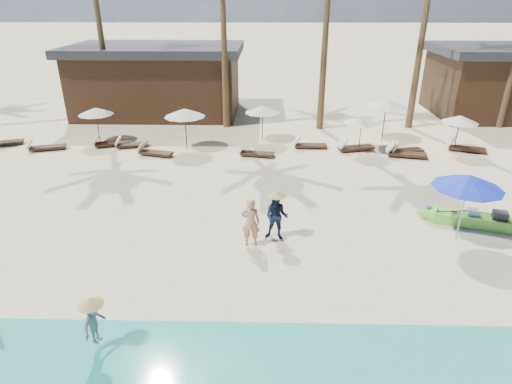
{
  "coord_description": "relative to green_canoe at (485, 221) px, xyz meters",
  "views": [
    {
      "loc": [
        -1.04,
        -10.47,
        7.13
      ],
      "look_at": [
        -1.32,
        2.0,
        1.37
      ],
      "focal_mm": 30.0,
      "sensor_mm": 36.0,
      "label": 1
    }
  ],
  "objects": [
    {
      "name": "resort_parasol_5",
      "position": [
        -7.58,
        9.28,
        1.49
      ],
      "size": [
        1.84,
        1.84,
        1.89
      ],
      "color": "#352515",
      "rests_on": "ground"
    },
    {
      "name": "resort_parasol_4",
      "position": [
        -11.4,
        7.79,
        1.66
      ],
      "size": [
        2.03,
        2.03,
        2.09
      ],
      "color": "#352515",
      "rests_on": "ground"
    },
    {
      "name": "resort_parasol_7",
      "position": [
        -1.15,
        9.38,
        1.83
      ],
      "size": [
        2.2,
        2.2,
        2.27
      ],
      "color": "#352515",
      "rests_on": "ground"
    },
    {
      "name": "lounger_8_left",
      "position": [
        2.55,
        7.77,
        -0.01
      ],
      "size": [
        1.9,
        1.11,
        0.62
      ],
      "rotation": [
        0.0,
        0.0,
        -0.32
      ],
      "color": "#352515",
      "rests_on": "ground"
    },
    {
      "name": "tourist",
      "position": [
        -7.84,
        -1.31,
        0.58
      ],
      "size": [
        0.61,
        0.43,
        1.59
      ],
      "primitive_type": "imported",
      "rotation": [
        0.0,
        0.0,
        3.06
      ],
      "color": "tan",
      "rests_on": "ground"
    },
    {
      "name": "vendor_green",
      "position": [
        -7.04,
        -0.9,
        0.56
      ],
      "size": [
        0.87,
        0.74,
        1.56
      ],
      "primitive_type": "imported",
      "rotation": [
        0.0,
        0.0,
        -0.22
      ],
      "color": "#131E35",
      "rests_on": "ground"
    },
    {
      "name": "ground",
      "position": [
        -6.38,
        -2.33,
        -0.22
      ],
      "size": [
        240.0,
        240.0,
        0.0
      ],
      "primitive_type": "plane",
      "color": "beige",
      "rests_on": "ground"
    },
    {
      "name": "lounger_5_left",
      "position": [
        -7.93,
        6.81,
        -0.02
      ],
      "size": [
        1.77,
        0.82,
        0.58
      ],
      "rotation": [
        0.0,
        0.0,
        -0.18
      ],
      "color": "#352515",
      "rests_on": "ground"
    },
    {
      "name": "lounger_4_right",
      "position": [
        -12.87,
        6.81,
        -0.02
      ],
      "size": [
        1.82,
        0.95,
        0.59
      ],
      "rotation": [
        0.0,
        0.0,
        -0.25
      ],
      "color": "#352515",
      "rests_on": "ground"
    },
    {
      "name": "resort_parasol_8",
      "position": [
        2.07,
        7.77,
        1.42
      ],
      "size": [
        1.77,
        1.77,
        1.82
      ],
      "color": "#352515",
      "rests_on": "ground"
    },
    {
      "name": "green_canoe",
      "position": [
        0.0,
        0.0,
        0.0
      ],
      "size": [
        4.94,
        1.85,
        0.65
      ],
      "rotation": [
        0.0,
        0.0,
        -0.31
      ],
      "color": "#72D741",
      "rests_on": "ground"
    },
    {
      "name": "lounger_4_left",
      "position": [
        -14.35,
        7.97,
        -0.03
      ],
      "size": [
        1.74,
        0.95,
        0.57
      ],
      "rotation": [
        0.0,
        0.0,
        0.28
      ],
      "color": "#352515",
      "rests_on": "ground"
    },
    {
      "name": "lounger_6_left",
      "position": [
        -5.21,
        8.08,
        -0.02
      ],
      "size": [
        1.72,
        0.55,
        0.58
      ],
      "rotation": [
        0.0,
        0.0,
        -0.02
      ],
      "color": "#352515",
      "rests_on": "ground"
    },
    {
      "name": "resort_parasol_6",
      "position": [
        -2.73,
        7.61,
        1.42
      ],
      "size": [
        1.76,
        1.76,
        1.82
      ],
      "color": "#352515",
      "rests_on": "ground"
    },
    {
      "name": "pavilion_east",
      "position": [
        7.62,
        15.17,
        1.98
      ],
      "size": [
        8.8,
        6.6,
        4.3
      ],
      "color": "#352515",
      "rests_on": "ground"
    },
    {
      "name": "vendor_yellow",
      "position": [
        -11.07,
        -5.69,
        0.5
      ],
      "size": [
        0.56,
        0.77,
        1.07
      ],
      "primitive_type": "imported",
      "rotation": [
        0.0,
        0.0,
        1.31
      ],
      "color": "gray",
      "rests_on": "ground"
    },
    {
      "name": "lounger_6_right",
      "position": [
        -2.98,
        7.71,
        -0.0
      ],
      "size": [
        1.97,
        1.04,
        0.64
      ],
      "rotation": [
        0.0,
        0.0,
        0.26
      ],
      "color": "#352515",
      "rests_on": "ground"
    },
    {
      "name": "lounger_2_left",
      "position": [
        -21.09,
        8.14,
        -0.01
      ],
      "size": [
        1.87,
        1.11,
        0.61
      ],
      "rotation": [
        0.0,
        0.0,
        0.34
      ],
      "color": "#352515",
      "rests_on": "ground"
    },
    {
      "name": "lounger_7_left",
      "position": [
        -0.59,
        7.32,
        -0.01
      ],
      "size": [
        1.87,
        1.01,
        0.61
      ],
      "rotation": [
        0.0,
        0.0,
        0.27
      ],
      "color": "#352515",
      "rests_on": "ground"
    },
    {
      "name": "lounger_3_right",
      "position": [
        -15.43,
        8.14,
        -0.0
      ],
      "size": [
        2.0,
        1.19,
        0.65
      ],
      "rotation": [
        0.0,
        0.0,
        0.34
      ],
      "color": "#352515",
      "rests_on": "ground"
    },
    {
      "name": "blue_umbrella",
      "position": [
        -1.29,
        -0.88,
        1.82
      ],
      "size": [
        2.1,
        2.1,
        2.26
      ],
      "color": "#99999E",
      "rests_on": "ground"
    },
    {
      "name": "pavilion_west",
      "position": [
        -14.38,
        15.17,
        1.97
      ],
      "size": [
        10.8,
        6.6,
        4.3
      ],
      "color": "#352515",
      "rests_on": "ground"
    },
    {
      "name": "resort_parasol_3",
      "position": [
        -16.23,
        8.83,
        1.45
      ],
      "size": [
        1.79,
        1.79,
        1.85
      ],
      "color": "#352515",
      "rests_on": "ground"
    },
    {
      "name": "lounger_3_left",
      "position": [
        -18.52,
        7.43,
        -0.01
      ],
      "size": [
        1.87,
        1.07,
        0.61
      ],
      "rotation": [
        0.0,
        0.0,
        0.31
      ],
      "color": "#352515",
      "rests_on": "ground"
    },
    {
      "name": "lounger_7_right",
      "position": [
        -0.71,
        6.85,
        -0.0
      ],
      "size": [
        1.97,
        0.93,
        0.64
      ],
      "rotation": [
        0.0,
        0.0,
        -0.19
      ],
      "color": "#352515",
      "rests_on": "ground"
    }
  ]
}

